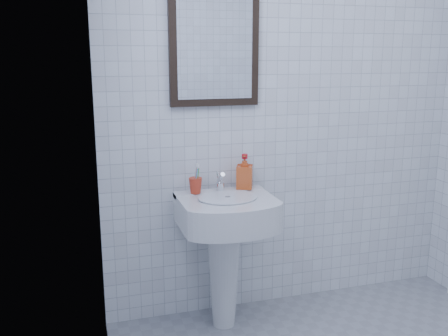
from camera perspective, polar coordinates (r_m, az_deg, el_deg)
name	(u,v)px	position (r m, az deg, el deg)	size (l,w,h in m)	color
wall_back	(288,102)	(2.96, 7.27, 7.54)	(2.20, 0.02, 2.50)	silver
wall_left	(112,147)	(1.52, -12.65, 2.40)	(0.02, 2.40, 2.50)	silver
washbasin	(225,239)	(2.77, 0.12, -8.16)	(0.51, 0.37, 0.78)	silver
faucet	(220,183)	(2.76, -0.44, -1.73)	(0.05, 0.10, 0.12)	silver
toothbrush_cup	(195,186)	(2.73, -3.28, -2.02)	(0.07, 0.07, 0.09)	red
soap_dispenser	(245,171)	(2.82, 2.36, -0.39)	(0.09, 0.09, 0.19)	#B94812
wall_mirror	(214,48)	(2.78, -1.10, 13.50)	(0.50, 0.04, 0.62)	black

